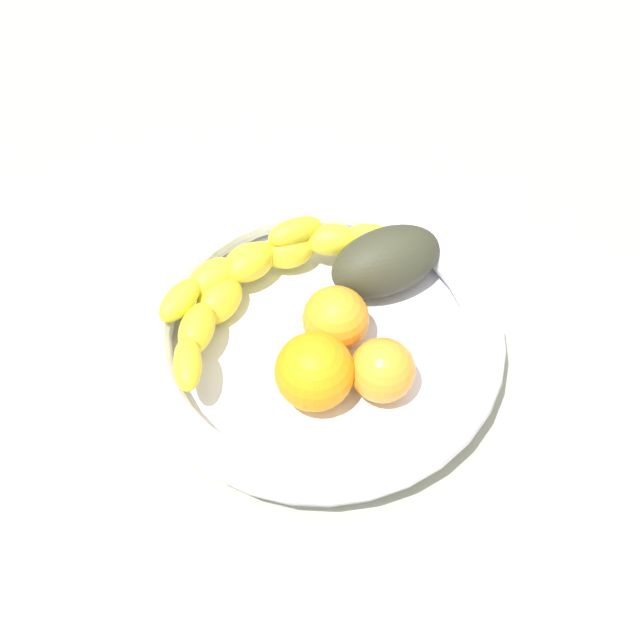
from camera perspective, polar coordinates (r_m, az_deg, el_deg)
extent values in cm
cube|color=#9A9E8D|center=(68.73, 0.00, -2.97)|extent=(120.00, 120.00, 3.00)
cylinder|color=white|center=(66.84, 0.00, -1.91)|extent=(27.85, 27.85, 1.53)
torus|color=white|center=(65.00, 0.00, -0.79)|extent=(29.94, 29.94, 2.98)
ellipsoid|color=yellow|center=(68.52, -2.22, 6.25)|extent=(3.14, 5.19, 2.16)
ellipsoid|color=yellow|center=(68.06, -5.01, 4.14)|extent=(4.78, 5.57, 2.74)
ellipsoid|color=yellow|center=(67.20, -7.16, 1.42)|extent=(5.81, 5.73, 3.32)
ellipsoid|color=yellow|center=(64.25, -8.74, -0.62)|extent=(5.55, 4.56, 2.74)
ellipsoid|color=yellow|center=(61.11, -9.39, -3.06)|extent=(5.10, 2.82, 2.16)
ellipsoid|color=yellow|center=(68.86, 3.86, 5.87)|extent=(4.14, 5.15, 2.28)
ellipsoid|color=yellow|center=(69.48, 0.79, 5.74)|extent=(3.72, 5.12, 2.77)
ellipsoid|color=yellow|center=(69.68, -2.22, 5.02)|extent=(3.40, 4.71, 3.26)
ellipsoid|color=yellow|center=(68.95, -5.07, 4.10)|extent=(4.42, 5.34, 3.26)
ellipsoid|color=yellow|center=(67.32, -7.70, 3.01)|extent=(4.74, 5.38, 2.77)
ellipsoid|color=yellow|center=(65.35, -9.93, 1.40)|extent=(4.88, 4.87, 2.28)
sphere|color=orange|center=(64.44, 1.03, 0.36)|extent=(5.42, 5.42, 5.42)
sphere|color=orange|center=(61.81, 4.46, -3.57)|extent=(5.11, 5.11, 5.11)
sphere|color=orange|center=(60.94, -0.40, -3.68)|extent=(6.15, 6.15, 6.15)
ellipsoid|color=#363928|center=(68.02, 4.71, 4.19)|extent=(7.39, 10.73, 5.71)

